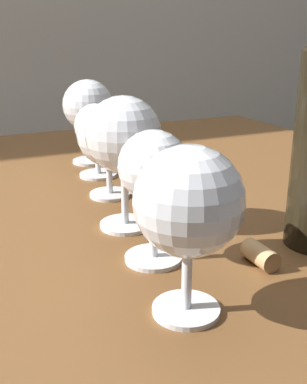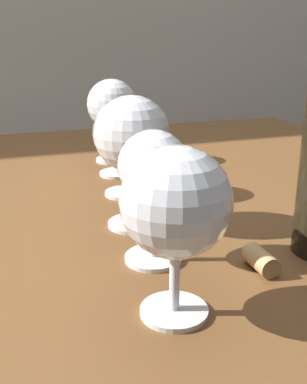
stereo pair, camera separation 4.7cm
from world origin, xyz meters
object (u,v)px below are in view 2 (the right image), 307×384
(wine_glass_merlot, at_px, (117,127))
(wine_glass_port, at_px, (176,206))
(cork, at_px, (261,260))
(wine_glass_chardonnay, at_px, (132,135))
(wine_glass_cabernet, at_px, (154,171))
(wine_glass_rose, at_px, (112,106))
(wine_glass_amber, at_px, (126,135))

(wine_glass_merlot, bearing_deg, wine_glass_port, -97.77)
(cork, bearing_deg, wine_glass_chardonnay, 120.83)
(wine_glass_cabernet, height_order, wine_glass_rose, wine_glass_rose)
(wine_glass_port, bearing_deg, wine_glass_cabernet, 81.58)
(wine_glass_chardonnay, distance_m, wine_glass_merlot, 0.23)
(wine_glass_merlot, bearing_deg, wine_glass_amber, -96.86)
(wine_glass_amber, xyz_separation_m, cork, (0.07, -0.27, -0.08))
(cork, bearing_deg, wine_glass_merlot, 98.34)
(wine_glass_chardonnay, relative_size, wine_glass_merlot, 1.34)
(wine_glass_amber, distance_m, wine_glass_merlot, 0.10)
(wine_glass_cabernet, xyz_separation_m, wine_glass_amber, (0.03, 0.21, -0.01))
(wine_glass_port, distance_m, wine_glass_chardonnay, 0.20)
(wine_glass_cabernet, distance_m, wine_glass_amber, 0.22)
(wine_glass_chardonnay, relative_size, wine_glass_amber, 1.19)
(wine_glass_rose, bearing_deg, cork, -84.95)
(wine_glass_chardonnay, xyz_separation_m, wine_glass_rose, (0.05, 0.31, -0.01))
(wine_glass_port, distance_m, wine_glass_rose, 0.51)
(wine_glass_cabernet, distance_m, wine_glass_chardonnay, 0.10)
(wine_glass_port, height_order, cork, wine_glass_port)
(wine_glass_cabernet, relative_size, cork, 3.36)
(wine_glass_merlot, bearing_deg, wine_glass_rose, 81.17)
(wine_glass_port, distance_m, cork, 0.15)
(wine_glass_chardonnay, xyz_separation_m, cork, (0.09, -0.15, -0.10))
(wine_glass_port, xyz_separation_m, wine_glass_merlot, (0.06, 0.42, -0.02))
(wine_glass_amber, height_order, wine_glass_merlot, wine_glass_amber)
(wine_glass_port, bearing_deg, cork, 21.95)
(wine_glass_rose, bearing_deg, wine_glass_port, -97.96)
(wine_glass_cabernet, bearing_deg, wine_glass_rose, 82.15)
(wine_glass_chardonnay, relative_size, cork, 3.87)
(wine_glass_rose, bearing_deg, wine_glass_amber, -97.78)
(wine_glass_rose, distance_m, cork, 0.47)
(wine_glass_cabernet, height_order, wine_glass_chardonnay, wine_glass_chardonnay)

